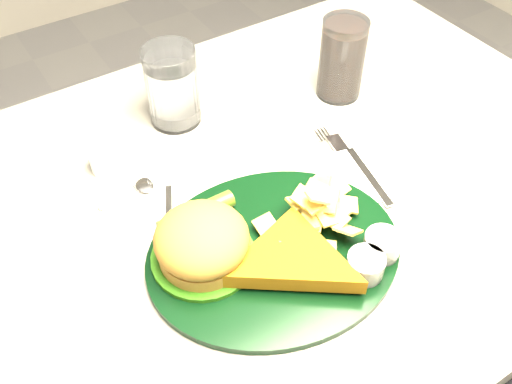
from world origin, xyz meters
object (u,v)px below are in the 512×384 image
at_px(water_glass, 172,86).
at_px(cola_glass, 342,59).
at_px(dinner_plate, 275,236).
at_px(table, 256,322).
at_px(fork_napkin, 364,172).

height_order(water_glass, cola_glass, cola_glass).
xyz_separation_m(dinner_plate, cola_glass, (0.30, 0.24, 0.03)).
distance_m(table, water_glass, 0.49).
bearing_deg(water_glass, table, -84.22).
height_order(water_glass, fork_napkin, water_glass).
relative_size(water_glass, fork_napkin, 0.79).
distance_m(dinner_plate, water_glass, 0.33).
xyz_separation_m(cola_glass, fork_napkin, (-0.09, -0.19, -0.06)).
xyz_separation_m(dinner_plate, fork_napkin, (0.20, 0.05, -0.03)).
relative_size(dinner_plate, water_glass, 2.58).
distance_m(cola_glass, fork_napkin, 0.22).
relative_size(water_glass, cola_glass, 0.95).
xyz_separation_m(table, cola_glass, (0.25, 0.12, 0.45)).
bearing_deg(cola_glass, water_glass, 161.87).
distance_m(dinner_plate, fork_napkin, 0.21).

